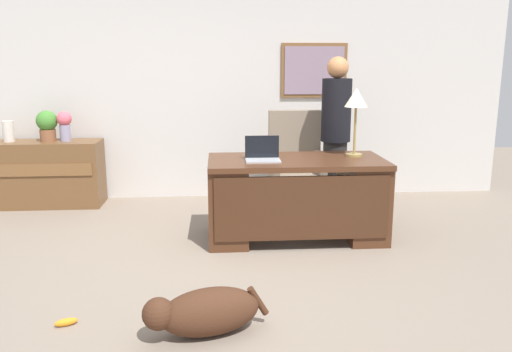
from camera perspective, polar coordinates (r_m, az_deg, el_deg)
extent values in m
plane|color=gray|center=(4.20, -2.39, -10.97)|extent=(12.00, 12.00, 0.00)
cube|color=silver|center=(6.46, -3.27, 9.62)|extent=(7.00, 0.12, 2.70)
cube|color=brown|center=(6.49, 6.47, 11.60)|extent=(0.82, 0.03, 0.66)
cube|color=gray|center=(6.47, 6.51, 11.59)|extent=(0.74, 0.01, 0.58)
cube|color=#4C2B19|center=(4.88, 4.53, 1.63)|extent=(1.67, 0.81, 0.05)
cube|color=#4C2B19|center=(4.91, -3.14, -2.95)|extent=(0.36, 0.75, 0.73)
cube|color=#4C2B19|center=(5.11, 11.76, -2.61)|extent=(0.36, 0.75, 0.73)
cube|color=#412415|center=(4.60, 5.16, -3.60)|extent=(1.57, 0.04, 0.58)
cube|color=brown|center=(6.57, -22.37, 0.25)|extent=(1.31, 0.48, 0.77)
cube|color=brown|center=(6.32, -23.12, 0.59)|extent=(1.21, 0.02, 0.14)
cube|color=gray|center=(5.85, 4.57, -0.41)|extent=(0.60, 0.58, 0.18)
cylinder|color=black|center=(5.91, 4.53, -2.59)|extent=(0.10, 0.10, 0.28)
cylinder|color=black|center=(5.94, 4.51, -3.66)|extent=(0.52, 0.52, 0.05)
cube|color=gray|center=(6.00, 4.29, 4.09)|extent=(0.60, 0.12, 0.68)
cube|color=gray|center=(5.77, 2.05, 1.48)|extent=(0.08, 0.50, 0.22)
cube|color=gray|center=(5.85, 7.12, 1.54)|extent=(0.08, 0.50, 0.22)
cylinder|color=#262323|center=(5.76, 8.68, -0.24)|extent=(0.26, 0.26, 0.83)
cylinder|color=black|center=(5.65, 8.93, 7.25)|extent=(0.32, 0.32, 0.67)
sphere|color=tan|center=(5.62, 9.09, 11.84)|extent=(0.23, 0.23, 0.23)
ellipsoid|color=#472819|center=(3.33, -5.15, -14.79)|extent=(0.70, 0.46, 0.30)
sphere|color=#472819|center=(3.26, -10.81, -14.83)|extent=(0.20, 0.20, 0.20)
cylinder|color=#472819|center=(3.40, 0.22, -13.73)|extent=(0.15, 0.08, 0.21)
cube|color=#B2B5BA|center=(4.74, 0.77, 1.74)|extent=(0.32, 0.22, 0.01)
cube|color=black|center=(4.82, 0.67, 3.29)|extent=(0.32, 0.01, 0.21)
cylinder|color=#9E8447|center=(5.09, 10.84, 2.31)|extent=(0.16, 0.16, 0.02)
cylinder|color=#9E8447|center=(5.05, 10.95, 4.99)|extent=(0.02, 0.02, 0.45)
cone|color=silver|center=(5.02, 11.10, 8.58)|extent=(0.22, 0.22, 0.18)
cylinder|color=#9792B2|center=(6.41, -20.46, 4.51)|extent=(0.12, 0.12, 0.19)
sphere|color=#E86073|center=(6.39, -20.57, 5.98)|extent=(0.17, 0.17, 0.17)
cylinder|color=silver|center=(6.62, -25.85, 4.49)|extent=(0.13, 0.13, 0.24)
cylinder|color=brown|center=(6.47, -22.14, 4.21)|extent=(0.18, 0.18, 0.14)
sphere|color=#468A33|center=(6.45, -22.26, 5.70)|extent=(0.24, 0.24, 0.24)
ellipsoid|color=orange|center=(3.67, -20.38, -15.00)|extent=(0.16, 0.10, 0.05)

